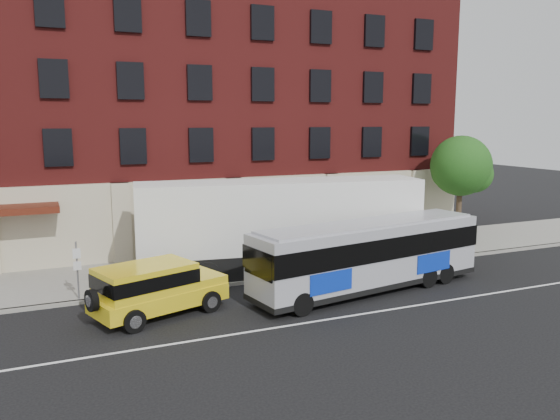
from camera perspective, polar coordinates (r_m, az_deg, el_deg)
name	(u,v)px	position (r m, az deg, el deg)	size (l,w,h in m)	color
ground	(341,323)	(20.68, 6.20, -11.39)	(120.00, 120.00, 0.00)	black
sidewalk	(253,263)	(28.46, -2.80, -5.44)	(60.00, 6.00, 0.15)	gray
kerb	(276,278)	(25.77, -0.43, -6.99)	(60.00, 0.25, 0.15)	gray
lane_line	(334,318)	(21.09, 5.52, -10.95)	(60.00, 0.12, 0.01)	silver
building	(206,114)	(35.07, -7.53, 9.63)	(30.00, 12.10, 15.00)	maroon
sign_pole	(77,268)	(23.69, -19.97, -5.55)	(0.30, 0.20, 2.50)	gray
street_tree	(462,168)	(35.17, 18.02, 4.08)	(3.60, 3.60, 6.20)	#3D301E
city_bus	(369,253)	(24.10, 9.07, -4.36)	(11.19, 4.07, 3.00)	#9C9DA6
yellow_suv	(154,286)	(21.42, -12.77, -7.61)	(5.37, 3.49, 2.00)	yellow
shipping_container	(281,228)	(26.41, 0.11, -1.85)	(13.62, 4.74, 4.45)	black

